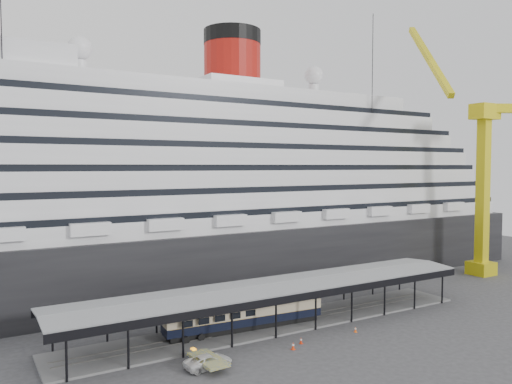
# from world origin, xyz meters

# --- Properties ---
(ground) EXTENTS (200.00, 200.00, 0.00)m
(ground) POSITION_xyz_m (0.00, 0.00, 0.00)
(ground) COLOR #363639
(ground) RESTS_ON ground
(cruise_ship) EXTENTS (130.00, 30.00, 43.90)m
(cruise_ship) POSITION_xyz_m (0.05, 32.00, 18.35)
(cruise_ship) COLOR black
(cruise_ship) RESTS_ON ground
(platform_canopy) EXTENTS (56.00, 9.18, 5.30)m
(platform_canopy) POSITION_xyz_m (0.00, 5.00, 2.36)
(platform_canopy) COLOR slate
(platform_canopy) RESTS_ON ground
(crane_yellow) EXTENTS (23.83, 18.78, 47.60)m
(crane_yellow) POSITION_xyz_m (47.06, 10.54, 19.96)
(crane_yellow) COLOR gold
(crane_yellow) RESTS_ON ground
(port_truck) EXTENTS (5.00, 2.54, 1.35)m
(port_truck) POSITION_xyz_m (-13.35, -2.88, 0.68)
(port_truck) COLOR silver
(port_truck) RESTS_ON ground
(pullman_carriage) EXTENTS (20.39, 4.06, 19.89)m
(pullman_carriage) POSITION_xyz_m (-4.70, 5.00, 2.44)
(pullman_carriage) COLOR black
(pullman_carriage) RESTS_ON ground
(traffic_cone_left) EXTENTS (0.50, 0.50, 0.75)m
(traffic_cone_left) POSITION_xyz_m (-1.48, -2.10, 0.37)
(traffic_cone_left) COLOR red
(traffic_cone_left) RESTS_ON ground
(traffic_cone_mid) EXTENTS (0.48, 0.48, 0.84)m
(traffic_cone_mid) POSITION_xyz_m (-3.27, -3.11, 0.42)
(traffic_cone_mid) COLOR red
(traffic_cone_mid) RESTS_ON ground
(traffic_cone_right) EXTENTS (0.42, 0.42, 0.69)m
(traffic_cone_right) POSITION_xyz_m (6.45, -2.29, 0.34)
(traffic_cone_right) COLOR #F75E0D
(traffic_cone_right) RESTS_ON ground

